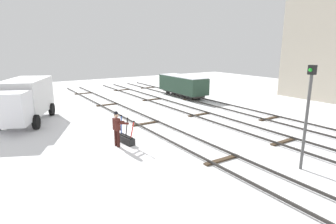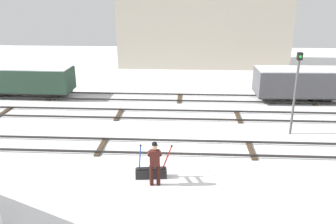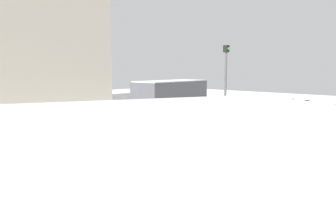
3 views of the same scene
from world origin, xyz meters
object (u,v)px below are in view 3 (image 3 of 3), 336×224
(rail_worker, at_px, (253,140))
(freight_car_near_switch, at_px, (171,94))
(switch_lever_frame, at_px, (233,164))
(signal_post, at_px, (226,77))

(rail_worker, height_order, freight_car_near_switch, freight_car_near_switch)
(switch_lever_frame, relative_size, signal_post, 0.35)
(signal_post, xyz_separation_m, freight_car_near_switch, (1.91, 5.68, -1.28))
(rail_worker, relative_size, signal_post, 0.43)
(switch_lever_frame, xyz_separation_m, signal_post, (6.75, 4.76, 2.32))
(switch_lever_frame, distance_m, signal_post, 8.58)
(freight_car_near_switch, bearing_deg, signal_post, -110.46)
(rail_worker, bearing_deg, freight_car_near_switch, 45.34)
(switch_lever_frame, relative_size, freight_car_near_switch, 0.27)
(rail_worker, relative_size, freight_car_near_switch, 0.33)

